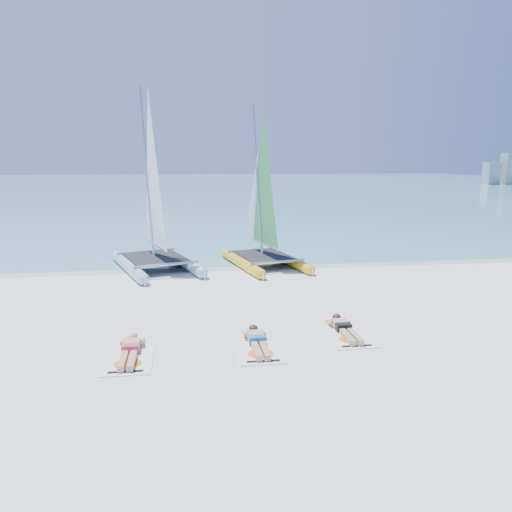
{
  "coord_description": "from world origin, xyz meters",
  "views": [
    {
      "loc": [
        -1.17,
        -13.49,
        4.17
      ],
      "look_at": [
        0.92,
        1.2,
        1.26
      ],
      "focal_mm": 35.0,
      "sensor_mm": 36.0,
      "label": 1
    }
  ],
  "objects_px": {
    "towel_c": "(346,335)",
    "sunbather_b": "(257,341)",
    "catamaran_yellow": "(260,213)",
    "sunbather_a": "(130,349)",
    "catamaran_blue": "(153,213)",
    "towel_a": "(130,358)",
    "towel_b": "(258,348)",
    "sunbather_c": "(344,328)"
  },
  "relations": [
    {
      "from": "towel_c",
      "to": "sunbather_b",
      "type": "bearing_deg",
      "value": -170.6
    },
    {
      "from": "catamaran_yellow",
      "to": "sunbather_a",
      "type": "bearing_deg",
      "value": -127.34
    },
    {
      "from": "catamaran_blue",
      "to": "towel_a",
      "type": "height_order",
      "value": "catamaran_blue"
    },
    {
      "from": "sunbather_a",
      "to": "towel_c",
      "type": "xyz_separation_m",
      "value": [
        5.01,
        0.5,
        -0.11
      ]
    },
    {
      "from": "catamaran_yellow",
      "to": "sunbather_b",
      "type": "distance_m",
      "value": 9.25
    },
    {
      "from": "catamaran_blue",
      "to": "sunbather_a",
      "type": "xyz_separation_m",
      "value": [
        -0.05,
        -8.72,
        -2.01
      ]
    },
    {
      "from": "catamaran_yellow",
      "to": "towel_c",
      "type": "distance_m",
      "value": 8.85
    },
    {
      "from": "towel_b",
      "to": "towel_c",
      "type": "xyz_separation_m",
      "value": [
        2.22,
        0.56,
        0.0
      ]
    },
    {
      "from": "towel_a",
      "to": "towel_c",
      "type": "bearing_deg",
      "value": 7.91
    },
    {
      "from": "catamaran_yellow",
      "to": "towel_c",
      "type": "height_order",
      "value": "catamaran_yellow"
    },
    {
      "from": "towel_a",
      "to": "towel_b",
      "type": "height_order",
      "value": "same"
    },
    {
      "from": "catamaran_yellow",
      "to": "sunbather_c",
      "type": "height_order",
      "value": "catamaran_yellow"
    },
    {
      "from": "sunbather_a",
      "to": "sunbather_c",
      "type": "xyz_separation_m",
      "value": [
        5.01,
        0.7,
        0.0
      ]
    },
    {
      "from": "towel_a",
      "to": "towel_b",
      "type": "bearing_deg",
      "value": 2.8
    },
    {
      "from": "catamaran_blue",
      "to": "sunbather_b",
      "type": "bearing_deg",
      "value": -90.37
    },
    {
      "from": "sunbather_b",
      "to": "towel_c",
      "type": "height_order",
      "value": "sunbather_b"
    },
    {
      "from": "catamaran_yellow",
      "to": "towel_a",
      "type": "height_order",
      "value": "catamaran_yellow"
    },
    {
      "from": "catamaran_blue",
      "to": "towel_b",
      "type": "bearing_deg",
      "value": -90.74
    },
    {
      "from": "towel_a",
      "to": "sunbather_a",
      "type": "bearing_deg",
      "value": 90.0
    },
    {
      "from": "towel_a",
      "to": "sunbather_b",
      "type": "relative_size",
      "value": 1.07
    },
    {
      "from": "towel_a",
      "to": "sunbather_b",
      "type": "height_order",
      "value": "sunbather_b"
    },
    {
      "from": "sunbather_a",
      "to": "towel_c",
      "type": "relative_size",
      "value": 0.93
    },
    {
      "from": "towel_c",
      "to": "sunbather_c",
      "type": "relative_size",
      "value": 1.07
    },
    {
      "from": "catamaran_blue",
      "to": "sunbather_c",
      "type": "distance_m",
      "value": 9.64
    },
    {
      "from": "towel_b",
      "to": "towel_c",
      "type": "relative_size",
      "value": 1.0
    },
    {
      "from": "catamaran_yellow",
      "to": "sunbather_c",
      "type": "distance_m",
      "value": 8.63
    },
    {
      "from": "towel_b",
      "to": "sunbather_c",
      "type": "bearing_deg",
      "value": 18.71
    },
    {
      "from": "sunbather_b",
      "to": "sunbather_c",
      "type": "xyz_separation_m",
      "value": [
        2.22,
        0.56,
        0.0
      ]
    },
    {
      "from": "sunbather_b",
      "to": "sunbather_c",
      "type": "distance_m",
      "value": 2.29
    },
    {
      "from": "catamaran_blue",
      "to": "catamaran_yellow",
      "type": "xyz_separation_m",
      "value": [
        4.14,
        0.36,
        -0.08
      ]
    },
    {
      "from": "towel_b",
      "to": "sunbather_b",
      "type": "distance_m",
      "value": 0.22
    },
    {
      "from": "sunbather_a",
      "to": "towel_c",
      "type": "bearing_deg",
      "value": 5.74
    },
    {
      "from": "catamaran_blue",
      "to": "towel_a",
      "type": "relative_size",
      "value": 3.85
    },
    {
      "from": "catamaran_yellow",
      "to": "sunbather_b",
      "type": "relative_size",
      "value": 3.76
    },
    {
      "from": "catamaran_blue",
      "to": "catamaran_yellow",
      "type": "relative_size",
      "value": 1.1
    },
    {
      "from": "catamaran_yellow",
      "to": "towel_c",
      "type": "xyz_separation_m",
      "value": [
        0.82,
        -8.57,
        -2.04
      ]
    },
    {
      "from": "catamaran_blue",
      "to": "towel_c",
      "type": "relative_size",
      "value": 3.85
    },
    {
      "from": "catamaran_yellow",
      "to": "towel_a",
      "type": "relative_size",
      "value": 3.51
    },
    {
      "from": "towel_a",
      "to": "sunbather_b",
      "type": "xyz_separation_m",
      "value": [
        2.79,
        0.33,
        0.11
      ]
    },
    {
      "from": "catamaran_yellow",
      "to": "sunbather_b",
      "type": "xyz_separation_m",
      "value": [
        -1.4,
        -8.94,
        -1.93
      ]
    },
    {
      "from": "catamaran_blue",
      "to": "towel_a",
      "type": "distance_m",
      "value": 9.16
    },
    {
      "from": "catamaran_yellow",
      "to": "towel_b",
      "type": "bearing_deg",
      "value": -111.27
    }
  ]
}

